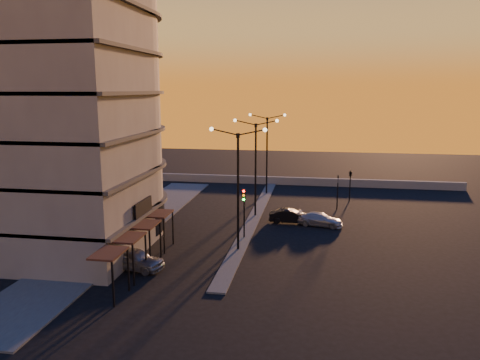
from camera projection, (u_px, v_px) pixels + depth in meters
name	position (u px, v px, depth m)	size (l,w,h in m)	color
ground	(238.00, 250.00, 36.18)	(120.00, 120.00, 0.00)	black
sidewalk_west	(130.00, 228.00, 41.74)	(5.00, 40.00, 0.12)	#474744
median	(255.00, 216.00, 45.85)	(1.20, 36.00, 0.12)	#474744
parapet	(287.00, 181.00, 60.93)	(44.00, 0.50, 1.00)	slate
building	(60.00, 94.00, 36.20)	(14.35, 17.08, 25.00)	slate
streetlamp_near	(238.00, 179.00, 35.11)	(4.32, 0.32, 9.51)	black
streetlamp_mid	(256.00, 160.00, 44.79)	(4.32, 0.32, 9.51)	black
streetlamp_far	(267.00, 147.00, 54.47)	(4.32, 0.32, 9.51)	black
traffic_light_main	(244.00, 205.00, 38.41)	(0.28, 0.44, 4.25)	black
signal_east_a	(338.00, 191.00, 48.07)	(0.13, 0.16, 3.60)	black
signal_east_b	(350.00, 174.00, 51.48)	(0.42, 1.99, 3.60)	black
car_hatchback	(133.00, 259.00, 32.31)	(1.76, 4.37, 1.49)	#929499
car_sedan	(290.00, 216.00, 43.50)	(1.37, 3.92, 1.29)	black
car_wagon	(320.00, 219.00, 42.58)	(1.67, 4.10, 1.19)	#ACAEB4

